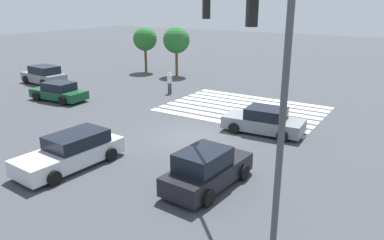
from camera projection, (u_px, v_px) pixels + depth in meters
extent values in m
plane|color=#3D3F44|center=(192.00, 137.00, 20.27)|extent=(137.50, 137.50, 0.00)
cube|color=silver|center=(262.00, 98.00, 28.19)|extent=(10.41, 0.60, 0.01)
cube|color=silver|center=(257.00, 101.00, 27.43)|extent=(10.41, 0.60, 0.01)
cube|color=silver|center=(252.00, 104.00, 26.66)|extent=(10.41, 0.60, 0.01)
cube|color=silver|center=(246.00, 107.00, 25.90)|extent=(10.41, 0.60, 0.01)
cube|color=silver|center=(240.00, 110.00, 25.13)|extent=(10.41, 0.60, 0.01)
cube|color=silver|center=(234.00, 114.00, 24.37)|extent=(10.41, 0.60, 0.01)
cube|color=silver|center=(227.00, 117.00, 23.60)|extent=(10.41, 0.60, 0.01)
cube|color=silver|center=(220.00, 121.00, 22.84)|extent=(10.41, 0.60, 0.01)
cylinder|color=#47474C|center=(281.00, 137.00, 9.51)|extent=(0.18, 0.18, 7.44)
cube|color=black|center=(252.00, 12.00, 10.83)|extent=(0.40, 0.40, 0.84)
sphere|color=red|center=(250.00, 12.00, 10.98)|extent=(0.16, 0.16, 0.16)
cube|color=black|center=(206.00, 9.00, 15.67)|extent=(0.40, 0.40, 0.84)
sphere|color=gold|center=(205.00, 8.00, 15.82)|extent=(0.16, 0.16, 0.16)
cube|color=black|center=(208.00, 173.00, 14.74)|extent=(2.00, 4.33, 0.73)
cube|color=black|center=(203.00, 159.00, 14.24)|extent=(1.68, 2.20, 0.72)
cylinder|color=black|center=(209.00, 162.00, 16.31)|extent=(0.27, 0.66, 0.64)
cylinder|color=black|center=(244.00, 172.00, 15.32)|extent=(0.27, 0.66, 0.64)
cylinder|color=black|center=(170.00, 184.00, 14.31)|extent=(0.27, 0.66, 0.64)
cylinder|color=black|center=(208.00, 198.00, 13.32)|extent=(0.27, 0.66, 0.64)
cube|color=silver|center=(70.00, 156.00, 16.47)|extent=(2.19, 4.93, 0.71)
cube|color=black|center=(77.00, 139.00, 16.60)|extent=(1.84, 2.66, 0.58)
cylinder|color=black|center=(54.00, 178.00, 14.85)|extent=(0.26, 0.63, 0.62)
cylinder|color=black|center=(27.00, 166.00, 15.92)|extent=(0.26, 0.63, 0.62)
cylinder|color=black|center=(111.00, 154.00, 17.14)|extent=(0.26, 0.63, 0.62)
cylinder|color=black|center=(84.00, 145.00, 18.21)|extent=(0.26, 0.63, 0.62)
cube|color=gray|center=(44.00, 77.00, 33.08)|extent=(4.42, 2.16, 0.76)
cube|color=black|center=(44.00, 70.00, 32.74)|extent=(2.62, 1.85, 0.65)
cylinder|color=black|center=(26.00, 80.00, 33.16)|extent=(0.71, 0.27, 0.69)
cylinder|color=black|center=(45.00, 76.00, 34.63)|extent=(0.71, 0.27, 0.69)
cylinder|color=black|center=(43.00, 84.00, 31.66)|extent=(0.71, 0.27, 0.69)
cylinder|color=black|center=(63.00, 80.00, 33.12)|extent=(0.71, 0.27, 0.69)
cube|color=gray|center=(263.00, 124.00, 20.81)|extent=(4.49, 2.14, 0.68)
cube|color=black|center=(266.00, 113.00, 20.56)|extent=(2.18, 1.80, 0.58)
cylinder|color=black|center=(234.00, 128.00, 20.70)|extent=(0.62, 0.26, 0.61)
cylinder|color=black|center=(246.00, 119.00, 22.29)|extent=(0.62, 0.26, 0.61)
cylinder|color=black|center=(282.00, 136.00, 19.46)|extent=(0.62, 0.26, 0.61)
cylinder|color=black|center=(292.00, 126.00, 21.05)|extent=(0.62, 0.26, 0.61)
cube|color=#144728|center=(59.00, 94.00, 27.55)|extent=(4.42, 2.04, 0.61)
cube|color=black|center=(59.00, 86.00, 27.32)|extent=(2.23, 1.72, 0.57)
cylinder|color=black|center=(36.00, 96.00, 27.45)|extent=(0.69, 0.26, 0.68)
cylinder|color=black|center=(56.00, 91.00, 28.95)|extent=(0.69, 0.26, 0.68)
cylinder|color=black|center=(63.00, 101.00, 26.23)|extent=(0.69, 0.26, 0.68)
cylinder|color=black|center=(81.00, 95.00, 27.74)|extent=(0.69, 0.26, 0.68)
cylinder|color=#38383D|center=(171.00, 88.00, 29.67)|extent=(0.14, 0.14, 0.83)
cylinder|color=#38383D|center=(169.00, 88.00, 29.65)|extent=(0.14, 0.14, 0.83)
cube|color=beige|center=(170.00, 79.00, 29.43)|extent=(0.41, 0.41, 0.65)
sphere|color=beige|center=(169.00, 73.00, 29.30)|extent=(0.22, 0.22, 0.22)
cylinder|color=brown|center=(146.00, 60.00, 38.52)|extent=(0.26, 0.26, 2.34)
sphere|color=#286B2D|center=(145.00, 39.00, 37.86)|extent=(2.40, 2.40, 2.40)
cylinder|color=brown|center=(177.00, 63.00, 36.58)|extent=(0.26, 0.26, 2.36)
sphere|color=#286B2D|center=(176.00, 40.00, 35.89)|extent=(2.56, 2.56, 2.56)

